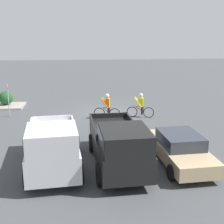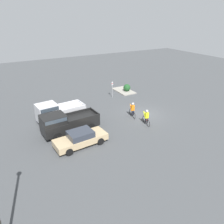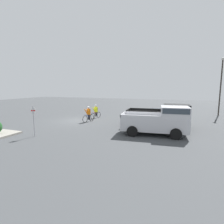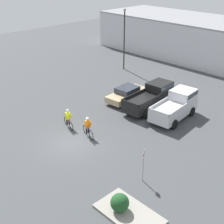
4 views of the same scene
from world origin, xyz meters
name	(u,v)px [view 2 (image 2 of 4)]	position (x,y,z in m)	size (l,w,h in m)	color
ground_plane	(144,114)	(0.00, 0.00, 0.00)	(80.00, 80.00, 0.00)	#424447
sedan_0	(81,138)	(-2.57, 8.90, 0.70)	(2.28, 4.86, 1.40)	tan
pickup_truck_0	(66,122)	(0.20, 9.30, 1.15)	(2.48, 5.71, 2.20)	black
pickup_truck_1	(57,112)	(2.99, 9.34, 1.18)	(2.66, 5.26, 2.29)	silver
cyclist_0	(133,110)	(0.15, 1.50, 0.86)	(1.78, 0.57, 1.74)	black
cyclist_1	(147,117)	(-2.15, 1.28, 0.85)	(1.82, 0.58, 1.69)	black
fire_lane_sign	(112,88)	(6.82, 0.42, 1.41)	(0.14, 0.29, 2.33)	#9E9EA3
curb_island	(124,91)	(8.27, -2.38, 0.07)	(3.79, 2.15, 0.15)	gray
shrub	(127,88)	(7.75, -2.62, 0.68)	(1.06, 1.06, 1.06)	#1E4C23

